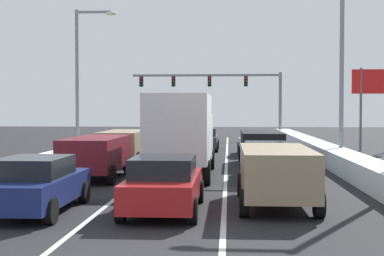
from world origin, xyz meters
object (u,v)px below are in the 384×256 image
at_px(sedan_silver_right_lane_fourth, 254,143).
at_px(sedan_red_center_lane_nearest, 164,184).
at_px(street_lamp_left_mid, 82,69).
at_px(roadside_sign_right, 376,90).
at_px(sedan_green_right_lane_second, 266,161).
at_px(sedan_navy_left_lane_nearest, 36,184).
at_px(suv_tan_right_lane_nearest, 276,171).
at_px(box_truck_center_lane_second, 182,131).
at_px(traffic_light_gantry, 224,87).
at_px(sedan_charcoal_center_lane_fourth, 204,139).
at_px(suv_maroon_left_lane_second, 96,154).
at_px(suv_black_right_lane_third, 261,145).
at_px(sedan_gray_center_lane_third, 194,146).
at_px(street_lamp_right_mid, 335,57).
at_px(sedan_green_left_lane_fourth, 141,142).
at_px(suv_tan_left_lane_third, 124,144).

xyz_separation_m(sedan_silver_right_lane_fourth, sedan_red_center_lane_nearest, (-3.30, -18.72, 0.00)).
height_order(street_lamp_left_mid, roadside_sign_right, street_lamp_left_mid).
height_order(sedan_green_right_lane_second, sedan_silver_right_lane_fourth, same).
relative_size(sedan_navy_left_lane_nearest, roadside_sign_right, 0.82).
relative_size(suv_tan_right_lane_nearest, street_lamp_left_mid, 0.55).
bearing_deg(sedan_silver_right_lane_fourth, box_truck_center_lane_second, -107.60).
relative_size(suv_tan_right_lane_nearest, traffic_light_gantry, 0.35).
xyz_separation_m(sedan_green_right_lane_second, sedan_red_center_lane_nearest, (-3.22, -6.91, 0.00)).
relative_size(sedan_charcoal_center_lane_fourth, sedan_navy_left_lane_nearest, 1.00).
distance_m(suv_tan_right_lane_nearest, suv_maroon_left_lane_second, 8.81).
relative_size(suv_tan_right_lane_nearest, box_truck_center_lane_second, 0.68).
relative_size(suv_black_right_lane_third, sedan_red_center_lane_nearest, 1.09).
xyz_separation_m(suv_tan_right_lane_nearest, box_truck_center_lane_second, (-3.29, 6.66, 0.88)).
bearing_deg(sedan_gray_center_lane_third, roadside_sign_right, 30.43).
xyz_separation_m(suv_black_right_lane_third, traffic_light_gantry, (-2.12, 24.45, 3.87)).
bearing_deg(street_lamp_left_mid, traffic_light_gantry, 64.04).
distance_m(sedan_red_center_lane_nearest, street_lamp_right_mid, 15.81).
bearing_deg(sedan_red_center_lane_nearest, street_lamp_right_mid, 62.18).
relative_size(box_truck_center_lane_second, sedan_charcoal_center_lane_fourth, 1.60).
bearing_deg(traffic_light_gantry, suv_black_right_lane_third, -85.04).
distance_m(sedan_green_left_lane_fourth, traffic_light_gantry, 19.29).
distance_m(sedan_green_left_lane_fourth, street_lamp_left_mid, 5.90).
bearing_deg(suv_maroon_left_lane_second, traffic_light_gantry, 81.06).
xyz_separation_m(sedan_navy_left_lane_nearest, roadside_sign_right, (14.88, 22.69, 3.25)).
distance_m(sedan_navy_left_lane_nearest, roadside_sign_right, 27.32).
xyz_separation_m(sedan_red_center_lane_nearest, suv_maroon_left_lane_second, (-3.53, 6.89, 0.25)).
xyz_separation_m(suv_black_right_lane_third, box_truck_center_lane_second, (-3.54, -5.02, 0.88)).
height_order(box_truck_center_lane_second, suv_maroon_left_lane_second, box_truck_center_lane_second).
bearing_deg(sedan_charcoal_center_lane_fourth, suv_maroon_left_lane_second, -103.23).
relative_size(sedan_charcoal_center_lane_fourth, street_lamp_left_mid, 0.50).
bearing_deg(roadside_sign_right, suv_tan_left_lane_third, -148.37).
distance_m(suv_black_right_lane_third, box_truck_center_lane_second, 6.21).
xyz_separation_m(sedan_red_center_lane_nearest, sedan_navy_left_lane_nearest, (-3.43, -0.32, 0.00)).
xyz_separation_m(sedan_red_center_lane_nearest, roadside_sign_right, (11.44, 22.37, 3.25)).
relative_size(street_lamp_right_mid, street_lamp_left_mid, 1.02).
bearing_deg(box_truck_center_lane_second, street_lamp_left_mid, 121.88).
distance_m(suv_tan_right_lane_nearest, roadside_sign_right, 23.03).
xyz_separation_m(box_truck_center_lane_second, sedan_navy_left_lane_nearest, (-3.26, -8.09, -1.14)).
bearing_deg(sedan_silver_right_lane_fourth, roadside_sign_right, 24.13).
xyz_separation_m(sedan_gray_center_lane_third, sedan_green_left_lane_fourth, (-3.54, 3.49, 0.00)).
height_order(sedan_red_center_lane_nearest, sedan_charcoal_center_lane_fourth, same).
height_order(sedan_charcoal_center_lane_fourth, sedan_green_left_lane_fourth, same).
bearing_deg(sedan_red_center_lane_nearest, sedan_green_right_lane_second, 64.99).
bearing_deg(sedan_green_left_lane_fourth, suv_maroon_left_lane_second, -89.22).
xyz_separation_m(box_truck_center_lane_second, sedan_green_left_lane_fourth, (-3.52, 11.28, -1.14)).
bearing_deg(sedan_red_center_lane_nearest, roadside_sign_right, 62.91).
distance_m(sedan_red_center_lane_nearest, traffic_light_gantry, 37.48).
xyz_separation_m(suv_black_right_lane_third, suv_maroon_left_lane_second, (-6.90, -5.89, 0.00)).
relative_size(sedan_charcoal_center_lane_fourth, suv_tan_left_lane_third, 0.92).
height_order(sedan_red_center_lane_nearest, sedan_navy_left_lane_nearest, same).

